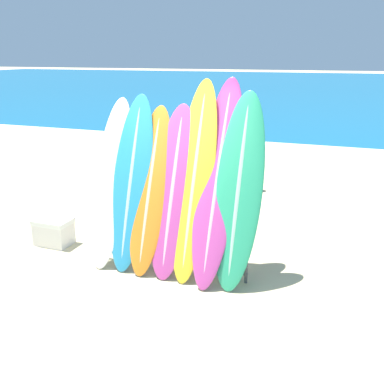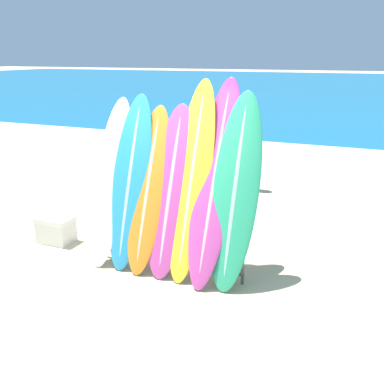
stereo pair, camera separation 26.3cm
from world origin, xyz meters
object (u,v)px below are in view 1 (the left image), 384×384
object	(u,v)px
person_near_water	(240,146)
cooler_box	(54,232)
surfboard_slot_1	(131,183)
surfboard_slot_3	(173,191)
surfboard_slot_5	(218,181)
surfboard_slot_0	(111,182)
person_mid_beach	(231,130)
surfboard_slot_2	(150,190)
surfboard_slot_4	(194,180)
surfboard_rack	(170,238)
surfboard_slot_6	(239,190)

from	to	relation	value
person_near_water	cooler_box	world-z (taller)	person_near_water
surfboard_slot_1	surfboard_slot_3	distance (m)	0.59
surfboard_slot_5	cooler_box	bearing A→B (deg)	179.98
surfboard_slot_0	person_mid_beach	xyz separation A→B (m)	(-0.09, 6.26, -0.25)
surfboard_slot_2	surfboard_slot_4	world-z (taller)	surfboard_slot_4
surfboard_slot_3	person_near_water	world-z (taller)	surfboard_slot_3
surfboard_slot_3	surfboard_slot_1	bearing A→B (deg)	179.82
surfboard_rack	surfboard_slot_2	size ratio (longest dim) A/B	0.98
surfboard_slot_2	surfboard_slot_5	distance (m)	0.90
surfboard_slot_0	surfboard_slot_6	world-z (taller)	surfboard_slot_6
person_mid_beach	surfboard_slot_0	bearing A→B (deg)	107.83
surfboard_rack	surfboard_slot_4	xyz separation A→B (m)	(0.28, 0.13, 0.78)
surfboard_rack	person_near_water	world-z (taller)	person_near_water
surfboard_slot_2	surfboard_slot_6	size ratio (longest dim) A/B	0.91
surfboard_slot_0	person_near_water	xyz separation A→B (m)	(0.76, 3.89, -0.18)
surfboard_slot_2	person_near_water	world-z (taller)	surfboard_slot_2
surfboard_slot_6	surfboard_slot_3	bearing A→B (deg)	-178.99
surfboard_rack	surfboard_slot_5	world-z (taller)	surfboard_slot_5
person_mid_beach	surfboard_slot_1	bearing A→B (deg)	110.67
surfboard_slot_1	person_mid_beach	distance (m)	6.29
surfboard_slot_2	surfboard_slot_5	world-z (taller)	surfboard_slot_5
surfboard_rack	surfboard_slot_3	bearing A→B (deg)	78.94
surfboard_slot_2	cooler_box	bearing A→B (deg)	176.59
surfboard_slot_1	surfboard_slot_0	bearing A→B (deg)	178.42
surfboard_slot_6	person_near_water	size ratio (longest dim) A/B	1.39
surfboard_slot_2	surfboard_slot_4	bearing A→B (deg)	7.08
surfboard_slot_1	person_mid_beach	world-z (taller)	surfboard_slot_1
surfboard_slot_2	surfboard_slot_0	bearing A→B (deg)	177.86
surfboard_slot_0	surfboard_slot_4	size ratio (longest dim) A/B	0.89
surfboard_slot_2	cooler_box	world-z (taller)	surfboard_slot_2
surfboard_slot_0	surfboard_slot_3	xyz separation A→B (m)	(0.90, -0.01, -0.02)
surfboard_slot_0	surfboard_rack	bearing A→B (deg)	-5.10
person_mid_beach	person_near_water	bearing A→B (deg)	126.71
surfboard_slot_6	person_mid_beach	world-z (taller)	surfboard_slot_6
surfboard_rack	surfboard_slot_0	bearing A→B (deg)	174.90
surfboard_slot_4	person_near_water	bearing A→B (deg)	96.11
surfboard_slot_2	surfboard_rack	bearing A→B (deg)	-10.85
surfboard_slot_1	cooler_box	world-z (taller)	surfboard_slot_1
surfboard_slot_4	surfboard_slot_5	xyz separation A→B (m)	(0.30, 0.03, 0.01)
surfboard_slot_0	person_near_water	world-z (taller)	surfboard_slot_0
surfboard_slot_3	surfboard_slot_6	world-z (taller)	surfboard_slot_6
surfboard_slot_0	surfboard_slot_1	xyz separation A→B (m)	(0.31, -0.01, 0.03)
surfboard_slot_3	person_mid_beach	distance (m)	6.36
surfboard_slot_4	surfboard_slot_5	world-z (taller)	surfboard_slot_5
surfboard_slot_0	surfboard_slot_3	distance (m)	0.90
surfboard_slot_6	person_mid_beach	xyz separation A→B (m)	(-1.85, 6.26, -0.33)
surfboard_slot_3	surfboard_slot_4	distance (m)	0.32
surfboard_slot_0	surfboard_slot_5	world-z (taller)	surfboard_slot_5
surfboard_slot_0	person_mid_beach	size ratio (longest dim) A/B	1.42
surfboard_slot_5	cooler_box	size ratio (longest dim) A/B	4.63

